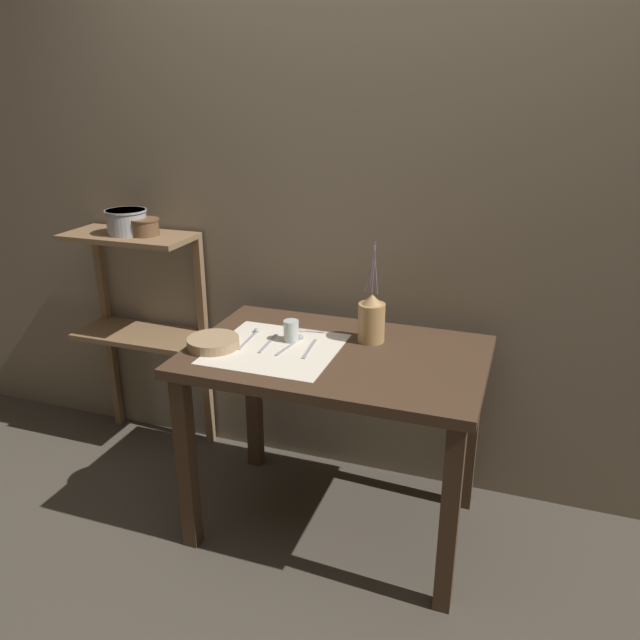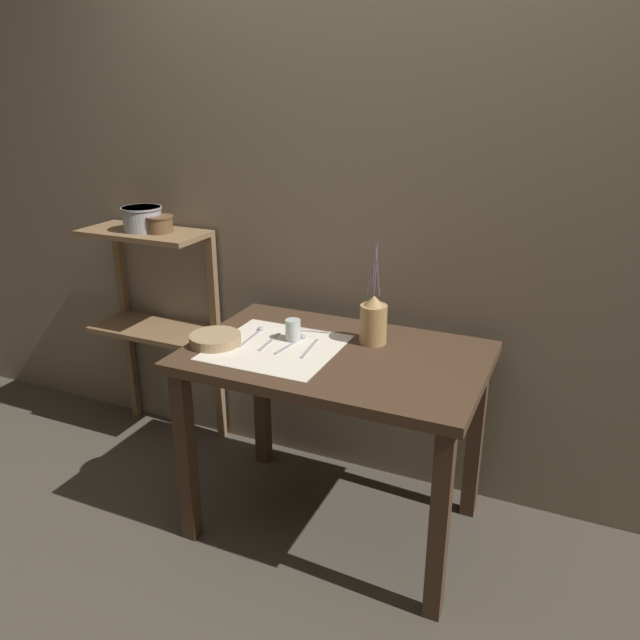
# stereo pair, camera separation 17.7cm
# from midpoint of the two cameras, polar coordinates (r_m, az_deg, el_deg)

# --- Properties ---
(ground_plane) EXTENTS (12.00, 12.00, 0.00)m
(ground_plane) POSITION_cam_midpoint_polar(r_m,az_deg,el_deg) (2.76, -0.61, -18.06)
(ground_plane) COLOR #473F35
(stone_wall_back) EXTENTS (7.00, 0.06, 2.40)m
(stone_wall_back) POSITION_cam_midpoint_polar(r_m,az_deg,el_deg) (2.66, 2.81, 9.19)
(stone_wall_back) COLOR #7A6B56
(stone_wall_back) RESTS_ON ground_plane
(wooden_table) EXTENTS (1.12, 0.73, 0.79)m
(wooden_table) POSITION_cam_midpoint_polar(r_m,az_deg,el_deg) (2.40, -0.67, -5.52)
(wooden_table) COLOR #422D1E
(wooden_table) RESTS_ON ground_plane
(wooden_shelf_unit) EXTENTS (0.60, 0.28, 1.10)m
(wooden_shelf_unit) POSITION_cam_midpoint_polar(r_m,az_deg,el_deg) (3.12, -17.73, 1.70)
(wooden_shelf_unit) COLOR brown
(wooden_shelf_unit) RESTS_ON ground_plane
(linen_cloth) EXTENTS (0.47, 0.46, 0.00)m
(linen_cloth) POSITION_cam_midpoint_polar(r_m,az_deg,el_deg) (2.39, -6.20, -2.67)
(linen_cloth) COLOR beige
(linen_cloth) RESTS_ON wooden_table
(pitcher_with_flowers) EXTENTS (0.11, 0.11, 0.40)m
(pitcher_with_flowers) POSITION_cam_midpoint_polar(r_m,az_deg,el_deg) (2.42, 2.65, 0.02)
(pitcher_with_flowers) COLOR #A87F4C
(pitcher_with_flowers) RESTS_ON wooden_table
(wooden_bowl) EXTENTS (0.20, 0.20, 0.04)m
(wooden_bowl) POSITION_cam_midpoint_polar(r_m,az_deg,el_deg) (2.43, -11.81, -2.08)
(wooden_bowl) COLOR #9E7F5B
(wooden_bowl) RESTS_ON wooden_table
(glass_tumbler_near) EXTENTS (0.06, 0.06, 0.08)m
(glass_tumbler_near) POSITION_cam_midpoint_polar(r_m,az_deg,el_deg) (2.43, -4.73, -1.02)
(glass_tumbler_near) COLOR #B7C1BC
(glass_tumbler_near) RESTS_ON wooden_table
(spoon_inner) EXTENTS (0.03, 0.20, 0.02)m
(spoon_inner) POSITION_cam_midpoint_polar(r_m,az_deg,el_deg) (2.52, -8.13, -1.37)
(spoon_inner) COLOR #939399
(spoon_inner) RESTS_ON wooden_table
(fork_outer) EXTENTS (0.02, 0.19, 0.00)m
(fork_outer) POSITION_cam_midpoint_polar(r_m,az_deg,el_deg) (2.43, -6.85, -2.16)
(fork_outer) COLOR #939399
(fork_outer) RESTS_ON wooden_table
(spoon_outer) EXTENTS (0.04, 0.20, 0.02)m
(spoon_outer) POSITION_cam_midpoint_polar(r_m,az_deg,el_deg) (2.44, -4.29, -1.97)
(spoon_outer) COLOR #939399
(spoon_outer) RESTS_ON wooden_table
(fork_inner) EXTENTS (0.03, 0.19, 0.00)m
(fork_inner) POSITION_cam_midpoint_polar(r_m,az_deg,el_deg) (2.37, -3.09, -2.67)
(fork_inner) COLOR #939399
(fork_inner) RESTS_ON wooden_table
(metal_pot_large) EXTENTS (0.19, 0.19, 0.11)m
(metal_pot_large) POSITION_cam_midpoint_polar(r_m,az_deg,el_deg) (2.99, -18.91, 8.54)
(metal_pot_large) COLOR #939399
(metal_pot_large) RESTS_ON wooden_shelf_unit
(metal_pot_small) EXTENTS (0.13, 0.13, 0.08)m
(metal_pot_small) POSITION_cam_midpoint_polar(r_m,az_deg,el_deg) (2.94, -17.39, 8.16)
(metal_pot_small) COLOR brown
(metal_pot_small) RESTS_ON wooden_shelf_unit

